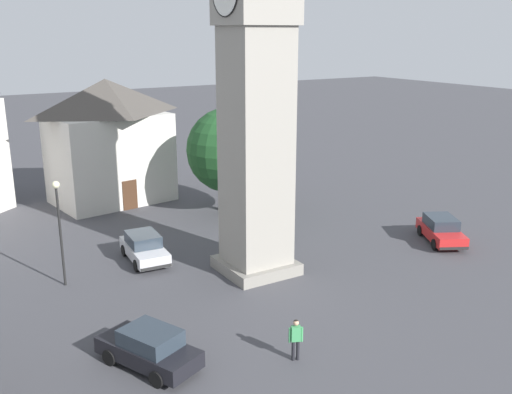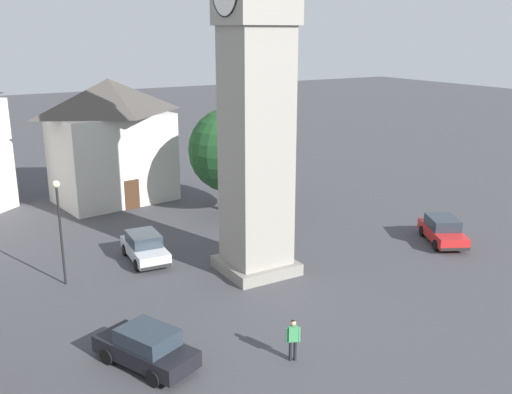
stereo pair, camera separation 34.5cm
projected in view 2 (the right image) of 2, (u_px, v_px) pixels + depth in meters
The scene contains 9 objects.
ground_plane at pixel (256, 270), 30.52m from camera, with size 200.00×200.00×0.00m, color #424247.
clock_tower at pixel (256, 11), 26.94m from camera, with size 4.32×4.32×22.24m.
car_blue_kerb at pixel (146, 347), 21.65m from camera, with size 4.46×3.19×1.53m.
car_silver_kerb at pixel (145, 247), 31.71m from camera, with size 4.24×2.04×1.53m.
car_red_corner at pixel (443, 230), 34.36m from camera, with size 4.44×3.42×1.53m.
pedestrian at pixel (293, 336), 21.92m from camera, with size 0.34×0.52×1.69m.
tree at pixel (231, 150), 39.20m from camera, with size 5.75×5.75×7.27m.
building_terrace_right at pixel (112, 140), 42.01m from camera, with size 6.89×9.00×8.92m.
lamp_post at pixel (59, 217), 27.91m from camera, with size 0.36×0.36×5.32m.
Camera 2 is at (-24.33, 14.42, 12.10)m, focal length 40.73 mm.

